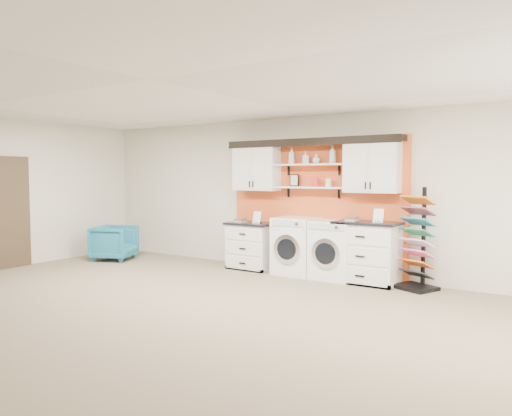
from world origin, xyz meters
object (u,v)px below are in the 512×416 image
Objects in this scene: base_cabinet_right at (367,253)px; washer at (297,246)px; dryer at (334,250)px; base_cabinet_left at (252,246)px; armchair at (114,243)px; sample_rack at (417,256)px.

washer is (-1.31, -0.00, 0.00)m from base_cabinet_right.
dryer is (-0.58, -0.00, -0.01)m from base_cabinet_right.
base_cabinet_right is (2.26, -0.00, 0.07)m from base_cabinet_left.
armchair is at bearing -170.25° from dryer.
armchair is at bearing -171.29° from base_cabinet_right.
armchair is at bearing -168.46° from washer.
washer reaches higher than dryer.
dryer is (0.73, 0.00, -0.01)m from washer.
dryer reaches higher than armchair.
base_cabinet_left is 3.04m from sample_rack.
sample_rack reaches higher than base_cabinet_left.
washer reaches higher than base_cabinet_right.
armchair is at bearing -164.77° from base_cabinet_left.
base_cabinet_right is 0.66× the size of sample_rack.
base_cabinet_left is 0.57× the size of sample_rack.
base_cabinet_right is 0.78m from sample_rack.
base_cabinet_left is 0.86× the size of base_cabinet_right.
sample_rack reaches higher than washer.
armchair is at bearing -148.88° from sample_rack.
base_cabinet_left is at bearing 179.88° from dryer.
sample_rack is at bearing 0.96° from washer.
washer is 0.64× the size of sample_rack.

